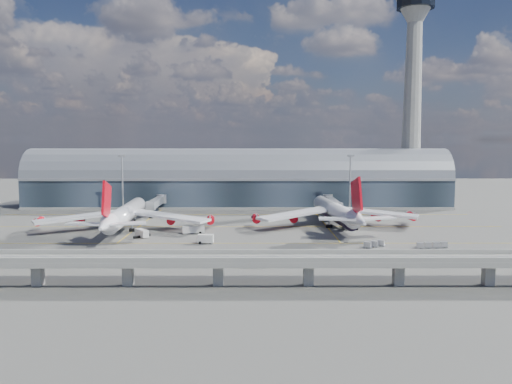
{
  "coord_description": "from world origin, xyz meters",
  "views": [
    {
      "loc": [
        8.14,
        -162.99,
        32.18
      ],
      "look_at": [
        8.54,
        10.0,
        14.0
      ],
      "focal_mm": 35.0,
      "sensor_mm": 36.0,
      "label": 1
    }
  ],
  "objects_px": {
    "floodlight_mast_left": "(122,182)",
    "service_truck_4": "(385,215)",
    "control_tower": "(412,100)",
    "cargo_train_0": "(261,264)",
    "cargo_train_1": "(432,245)",
    "service_truck_2": "(194,230)",
    "floodlight_mast_right": "(350,182)",
    "service_truck_1": "(206,239)",
    "service_truck_5": "(136,212)",
    "airliner_right": "(336,212)",
    "service_truck_0": "(142,233)",
    "airliner_left": "(124,215)",
    "service_truck_3": "(351,225)",
    "cargo_train_2": "(374,244)"
  },
  "relations": [
    {
      "from": "floodlight_mast_left",
      "to": "service_truck_4",
      "type": "xyz_separation_m",
      "value": [
        111.9,
        -15.24,
        -12.36
      ]
    },
    {
      "from": "control_tower",
      "to": "cargo_train_0",
      "type": "height_order",
      "value": "control_tower"
    },
    {
      "from": "service_truck_4",
      "to": "cargo_train_1",
      "type": "relative_size",
      "value": 0.49
    },
    {
      "from": "service_truck_2",
      "to": "cargo_train_1",
      "type": "bearing_deg",
      "value": -116.96
    },
    {
      "from": "floodlight_mast_right",
      "to": "service_truck_1",
      "type": "bearing_deg",
      "value": -131.25
    },
    {
      "from": "floodlight_mast_left",
      "to": "floodlight_mast_right",
      "type": "bearing_deg",
      "value": 0.0
    },
    {
      "from": "control_tower",
      "to": "service_truck_5",
      "type": "height_order",
      "value": "control_tower"
    },
    {
      "from": "service_truck_2",
      "to": "service_truck_5",
      "type": "xyz_separation_m",
      "value": [
        -29.8,
        43.0,
        -0.02
      ]
    },
    {
      "from": "airliner_right",
      "to": "service_truck_0",
      "type": "xyz_separation_m",
      "value": [
        -67.64,
        -20.42,
        -4.05
      ]
    },
    {
      "from": "airliner_left",
      "to": "service_truck_4",
      "type": "relative_size",
      "value": 13.95
    },
    {
      "from": "service_truck_2",
      "to": "service_truck_3",
      "type": "height_order",
      "value": "service_truck_3"
    },
    {
      "from": "control_tower",
      "to": "cargo_train_0",
      "type": "xyz_separation_m",
      "value": [
        -75.21,
        -122.25,
        -50.78
      ]
    },
    {
      "from": "cargo_train_2",
      "to": "service_truck_2",
      "type": "bearing_deg",
      "value": 98.77
    },
    {
      "from": "service_truck_2",
      "to": "cargo_train_0",
      "type": "xyz_separation_m",
      "value": [
        22.79,
        -45.48,
        -0.55
      ]
    },
    {
      "from": "cargo_train_0",
      "to": "airliner_left",
      "type": "bearing_deg",
      "value": 36.74
    },
    {
      "from": "service_truck_0",
      "to": "service_truck_5",
      "type": "distance_m",
      "value": 51.46
    },
    {
      "from": "service_truck_1",
      "to": "service_truck_4",
      "type": "height_order",
      "value": "service_truck_1"
    },
    {
      "from": "control_tower",
      "to": "cargo_train_2",
      "type": "relative_size",
      "value": 13.58
    },
    {
      "from": "airliner_right",
      "to": "service_truck_2",
      "type": "xyz_separation_m",
      "value": [
        -51.34,
        -13.77,
        -4.0
      ]
    },
    {
      "from": "service_truck_2",
      "to": "floodlight_mast_left",
      "type": "bearing_deg",
      "value": 27.48
    },
    {
      "from": "floodlight_mast_left",
      "to": "service_truck_1",
      "type": "height_order",
      "value": "floodlight_mast_left"
    },
    {
      "from": "service_truck_0",
      "to": "service_truck_2",
      "type": "height_order",
      "value": "service_truck_2"
    },
    {
      "from": "service_truck_2",
      "to": "service_truck_5",
      "type": "relative_size",
      "value": 1.38
    },
    {
      "from": "control_tower",
      "to": "service_truck_3",
      "type": "xyz_separation_m",
      "value": [
        -42.16,
        -68.38,
        -50.09
      ]
    },
    {
      "from": "airliner_right",
      "to": "cargo_train_2",
      "type": "relative_size",
      "value": 8.68
    },
    {
      "from": "control_tower",
      "to": "floodlight_mast_left",
      "type": "relative_size",
      "value": 4.01
    },
    {
      "from": "airliner_right",
      "to": "service_truck_0",
      "type": "relative_size",
      "value": 10.48
    },
    {
      "from": "cargo_train_2",
      "to": "cargo_train_1",
      "type": "bearing_deg",
      "value": -65.01
    },
    {
      "from": "airliner_right",
      "to": "service_truck_4",
      "type": "height_order",
      "value": "airliner_right"
    },
    {
      "from": "floodlight_mast_right",
      "to": "airliner_left",
      "type": "relative_size",
      "value": 0.38
    },
    {
      "from": "service_truck_3",
      "to": "service_truck_5",
      "type": "xyz_separation_m",
      "value": [
        -85.64,
        34.62,
        -0.15
      ]
    },
    {
      "from": "control_tower",
      "to": "service_truck_1",
      "type": "height_order",
      "value": "control_tower"
    },
    {
      "from": "cargo_train_2",
      "to": "airliner_right",
      "type": "bearing_deg",
      "value": 38.85
    },
    {
      "from": "service_truck_0",
      "to": "cargo_train_1",
      "type": "distance_m",
      "value": 91.84
    },
    {
      "from": "service_truck_4",
      "to": "control_tower",
      "type": "bearing_deg",
      "value": 41.11
    },
    {
      "from": "airliner_left",
      "to": "cargo_train_0",
      "type": "relative_size",
      "value": 13.44
    },
    {
      "from": "service_truck_0",
      "to": "service_truck_1",
      "type": "relative_size",
      "value": 1.25
    },
    {
      "from": "control_tower",
      "to": "airliner_right",
      "type": "height_order",
      "value": "control_tower"
    },
    {
      "from": "airliner_left",
      "to": "service_truck_5",
      "type": "distance_m",
      "value": 38.47
    },
    {
      "from": "cargo_train_0",
      "to": "cargo_train_1",
      "type": "xyz_separation_m",
      "value": [
        51.29,
        22.48,
        -0.01
      ]
    },
    {
      "from": "airliner_left",
      "to": "service_truck_0",
      "type": "distance_m",
      "value": 15.31
    },
    {
      "from": "control_tower",
      "to": "service_truck_4",
      "type": "relative_size",
      "value": 21.47
    },
    {
      "from": "service_truck_4",
      "to": "service_truck_2",
      "type": "bearing_deg",
      "value": -176.66
    },
    {
      "from": "floodlight_mast_left",
      "to": "service_truck_0",
      "type": "relative_size",
      "value": 4.09
    },
    {
      "from": "floodlight_mast_right",
      "to": "service_truck_5",
      "type": "distance_m",
      "value": 93.78
    },
    {
      "from": "service_truck_0",
      "to": "service_truck_2",
      "type": "distance_m",
      "value": 17.6
    },
    {
      "from": "service_truck_0",
      "to": "cargo_train_2",
      "type": "relative_size",
      "value": 0.83
    },
    {
      "from": "service_truck_3",
      "to": "floodlight_mast_right",
      "type": "bearing_deg",
      "value": 109.44
    },
    {
      "from": "service_truck_4",
      "to": "cargo_train_0",
      "type": "distance_m",
      "value": 94.64
    },
    {
      "from": "service_truck_0",
      "to": "floodlight_mast_left",
      "type": "bearing_deg",
      "value": 72.02
    }
  ]
}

